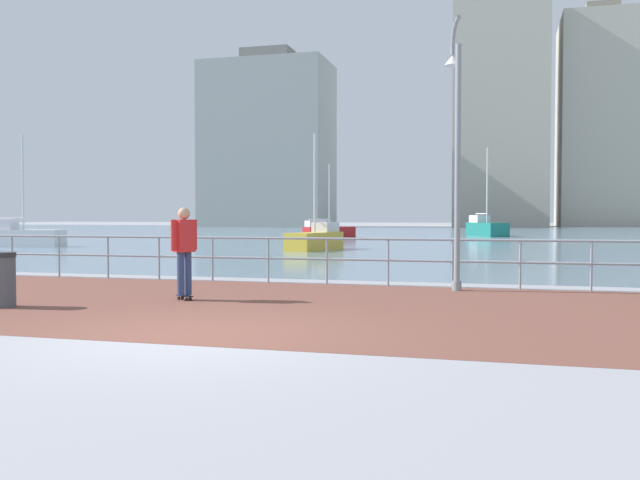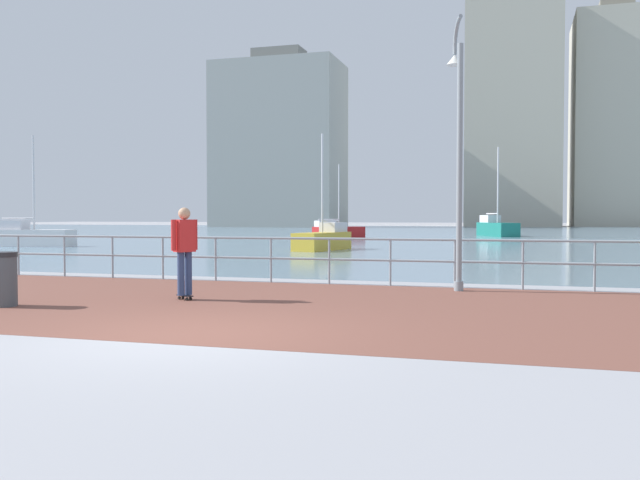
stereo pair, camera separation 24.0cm
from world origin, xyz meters
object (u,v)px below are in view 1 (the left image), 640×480
Objects in this scene: skateboarder at (184,245)px; sailboat_ivory at (328,231)px; sailboat_teal at (316,239)px; sailboat_white at (486,228)px; lamppost at (456,140)px; sailboat_yellow at (21,236)px; trash_bin at (2,280)px.

sailboat_ivory reaches higher than skateboarder.
sailboat_teal reaches higher than skateboarder.
lamppost is at bearing -89.57° from sailboat_white.
sailboat_yellow is 1.09× the size of sailboat_ivory.
trash_bin is at bearing -51.84° from sailboat_yellow.
sailboat_white reaches higher than sailboat_ivory.
lamppost reaches higher than sailboat_ivory.
sailboat_white is (-0.29, 39.23, -2.48)m from lamppost.
trash_bin is 0.14× the size of sailboat_white.
sailboat_yellow is at bearing 128.16° from trash_bin.
sailboat_ivory is at bearing 100.15° from skateboarder.
sailboat_teal reaches higher than sailboat_ivory.
sailboat_ivory is (-6.20, 34.64, -0.53)m from skateboarder.
skateboarder is 0.32× the size of sailboat_teal.
sailboat_teal is at bearing 97.91° from skateboarder.
sailboat_yellow is (-22.47, 14.67, -2.59)m from lamppost.
sailboat_white is at bearing 47.92° from sailboat_yellow.
lamppost is 1.08× the size of sailboat_teal.
sailboat_yellow is at bearing -124.46° from sailboat_ivory.
sailboat_ivory reaches higher than trash_bin.
sailboat_white is at bearing 35.92° from sailboat_ivory.
trash_bin is 44.51m from sailboat_white.
sailboat_white is (6.93, 43.97, 0.18)m from trash_bin.
sailboat_ivory is (-3.65, 36.31, 0.02)m from trash_bin.
sailboat_white reaches higher than sailboat_teal.
skateboarder is at bearing -146.69° from lamppost.
sailboat_teal is (15.26, 0.57, -0.04)m from sailboat_yellow.
sailboat_white reaches higher than skateboarder.
sailboat_teal is (3.66, -16.33, 0.01)m from sailboat_ivory.
sailboat_ivory is at bearing 109.01° from lamppost.
sailboat_ivory is 13.07m from sailboat_white.
sailboat_white is at bearing 73.91° from sailboat_teal.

